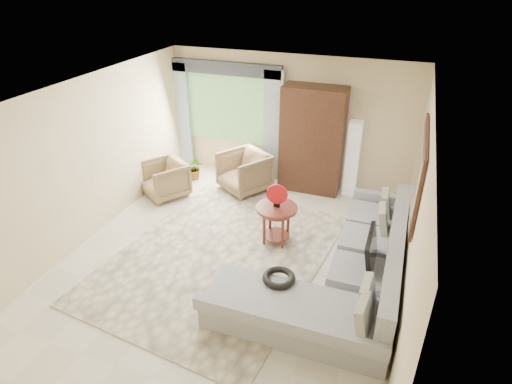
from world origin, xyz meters
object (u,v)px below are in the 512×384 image
at_px(potted_plant, 194,168).
at_px(armchair_right, 244,172).
at_px(tv_screen, 371,250).
at_px(coffee_table, 276,224).
at_px(armchair_left, 165,179).
at_px(armoire, 312,140).
at_px(sectional_sofa, 347,276).
at_px(floor_lamp, 352,159).

bearing_deg(potted_plant, armchair_right, -5.07).
bearing_deg(potted_plant, tv_screen, -31.28).
height_order(coffee_table, armchair_left, armchair_left).
xyz_separation_m(potted_plant, armoire, (2.41, 0.43, 0.80)).
bearing_deg(tv_screen, armchair_left, 159.73).
bearing_deg(armchair_left, coffee_table, 17.22).
xyz_separation_m(sectional_sofa, armoire, (-1.23, 2.90, 0.77)).
bearing_deg(armchair_left, sectional_sofa, 11.43).
bearing_deg(armchair_right, armoire, 56.28).
distance_m(sectional_sofa, potted_plant, 4.40).
height_order(armoire, floor_lamp, armoire).
height_order(armchair_right, potted_plant, armchair_right).
relative_size(sectional_sofa, coffee_table, 5.16).
bearing_deg(armchair_left, floor_lamp, 55.85).
relative_size(sectional_sofa, armchair_right, 3.94).
relative_size(sectional_sofa, floor_lamp, 2.31).
relative_size(armchair_right, armoire, 0.42).
relative_size(potted_plant, armoire, 0.24).
xyz_separation_m(tv_screen, armoire, (-1.50, 2.80, 0.33)).
bearing_deg(sectional_sofa, coffee_table, 147.22).
height_order(coffee_table, armchair_right, armchair_right).
height_order(sectional_sofa, potted_plant, sectional_sofa).
relative_size(armchair_left, floor_lamp, 0.53).
bearing_deg(armchair_right, coffee_table, -20.12).
height_order(sectional_sofa, armchair_left, sectional_sofa).
xyz_separation_m(armchair_left, floor_lamp, (3.40, 1.35, 0.39)).
relative_size(coffee_table, armoire, 0.32).
distance_m(potted_plant, floor_lamp, 3.28).
distance_m(tv_screen, coffee_table, 1.76).
height_order(potted_plant, armoire, armoire).
relative_size(armoire, floor_lamp, 1.40).
distance_m(coffee_table, armchair_left, 2.65).
relative_size(coffee_table, armchair_right, 0.76).
height_order(tv_screen, armchair_right, tv_screen).
xyz_separation_m(coffee_table, armoire, (0.06, 2.06, 0.70)).
relative_size(coffee_table, potted_plant, 1.33).
height_order(armchair_left, armoire, armoire).
bearing_deg(floor_lamp, tv_screen, -76.26).
height_order(tv_screen, coffee_table, tv_screen).
xyz_separation_m(armchair_right, armoire, (1.22, 0.53, 0.65)).
bearing_deg(sectional_sofa, potted_plant, 145.86).
bearing_deg(tv_screen, coffee_table, 154.66).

